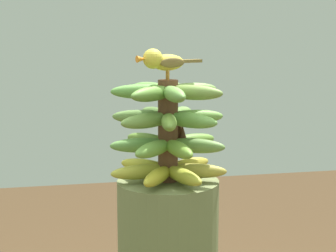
% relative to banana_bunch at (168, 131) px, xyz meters
% --- Properties ---
extents(banana_bunch, '(0.30, 0.30, 0.26)m').
position_rel_banana_bunch_xyz_m(banana_bunch, '(0.00, 0.00, 0.00)').
color(banana_bunch, brown).
rests_on(banana_bunch, banana_tree).
extents(perched_bird, '(0.07, 0.18, 0.08)m').
position_rel_banana_bunch_xyz_m(perched_bird, '(0.00, 0.02, 0.18)').
color(perched_bird, '#C68933').
rests_on(perched_bird, banana_bunch).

